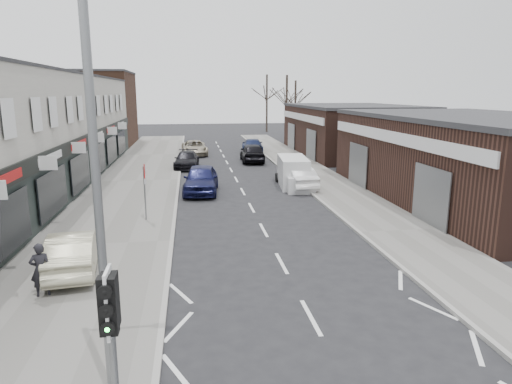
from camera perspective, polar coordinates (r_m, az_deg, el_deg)
name	(u,v)px	position (r m, az deg, el deg)	size (l,w,h in m)	color
ground	(334,360)	(11.11, 9.68, -19.94)	(160.00, 160.00, 0.00)	black
pavement_left	(136,181)	(31.67, -14.74, 1.31)	(5.50, 64.00, 0.12)	slate
pavement_right	(317,176)	(32.66, 7.60, 1.94)	(3.50, 64.00, 0.12)	slate
shop_terrace_left	(9,134)	(30.35, -28.48, 6.43)	(8.00, 41.00, 7.10)	beige
brick_block_far	(95,110)	(54.94, -19.43, 9.68)	(8.00, 10.00, 8.00)	#43291C
right_unit_near	(476,160)	(27.93, 25.81, 3.60)	(10.00, 18.00, 4.50)	#341E17
right_unit_far	(351,131)	(45.78, 11.81, 7.52)	(10.00, 16.00, 4.50)	#341E17
tree_far_a	(286,140)	(58.46, 3.78, 6.54)	(3.60, 3.60, 8.00)	#382D26
tree_far_b	(295,135)	(64.83, 4.86, 7.09)	(3.60, 3.60, 7.50)	#382D26
tree_far_c	(267,132)	(70.11, 1.34, 7.53)	(3.60, 3.60, 8.50)	#382D26
traffic_light	(110,318)	(7.84, -17.76, -14.72)	(0.28, 0.60, 3.10)	slate
street_lamp	(106,168)	(8.33, -18.26, 2.86)	(2.23, 0.22, 8.00)	slate
warning_sign	(145,176)	(21.33, -13.72, 2.00)	(0.12, 0.80, 2.70)	slate
white_van	(293,173)	(29.22, 4.71, 2.41)	(2.06, 4.90, 1.85)	silver
sedan_on_pavement	(73,251)	(16.27, -21.89, -6.87)	(1.43, 4.10, 1.35)	#B5B091
pedestrian	(41,270)	(14.68, -25.34, -8.76)	(0.58, 0.38, 1.59)	black
parked_car_left_a	(201,179)	(27.47, -6.88, 1.61)	(1.94, 4.83, 1.65)	#151844
parked_car_left_b	(187,160)	(36.71, -8.66, 4.00)	(1.84, 4.52, 1.31)	black
parked_car_left_c	(195,148)	(44.31, -7.69, 5.49)	(2.29, 4.98, 1.38)	#9E947E
parked_car_right_a	(298,177)	(28.59, 5.21, 1.82)	(1.49, 4.26, 1.40)	white
parked_car_right_b	(252,153)	(39.49, -0.47, 4.95)	(1.91, 4.75, 1.62)	black
parked_car_right_c	(252,146)	(45.53, -0.44, 5.81)	(1.98, 4.88, 1.41)	#151F44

